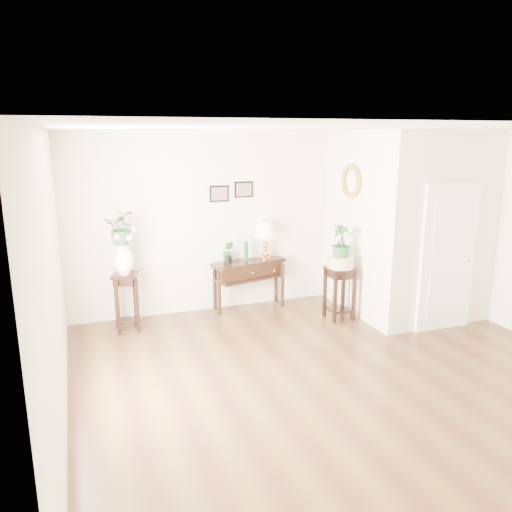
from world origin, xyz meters
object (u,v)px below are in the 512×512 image
console_table (249,284)px  plant_stand_b (339,293)px  plant_stand_a (127,302)px  table_lamp (266,238)px

console_table → plant_stand_b: plant_stand_b is taller
console_table → plant_stand_a: plant_stand_a is taller
plant_stand_a → plant_stand_b: size_ratio=1.05×
table_lamp → plant_stand_a: 2.36m
table_lamp → plant_stand_b: size_ratio=0.78×
plant_stand_a → plant_stand_b: 3.14m
plant_stand_b → table_lamp: bearing=132.4°
console_table → plant_stand_b: bearing=-53.1°
table_lamp → plant_stand_a: (-2.23, -0.29, -0.72)m
table_lamp → plant_stand_a: table_lamp is taller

